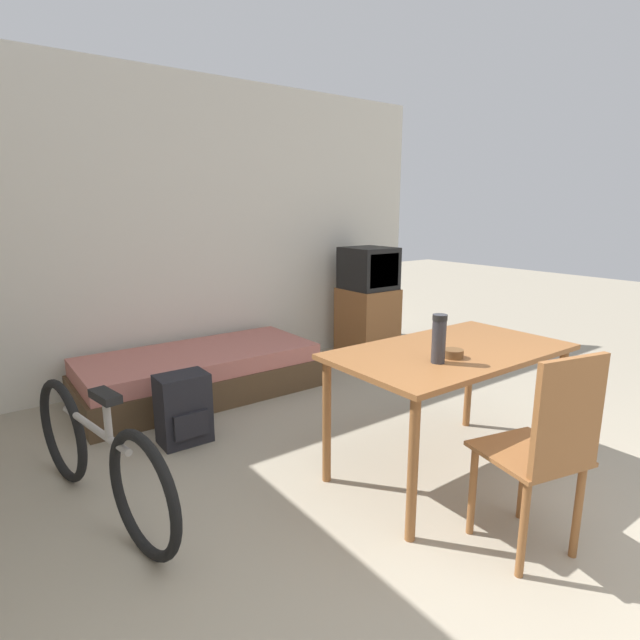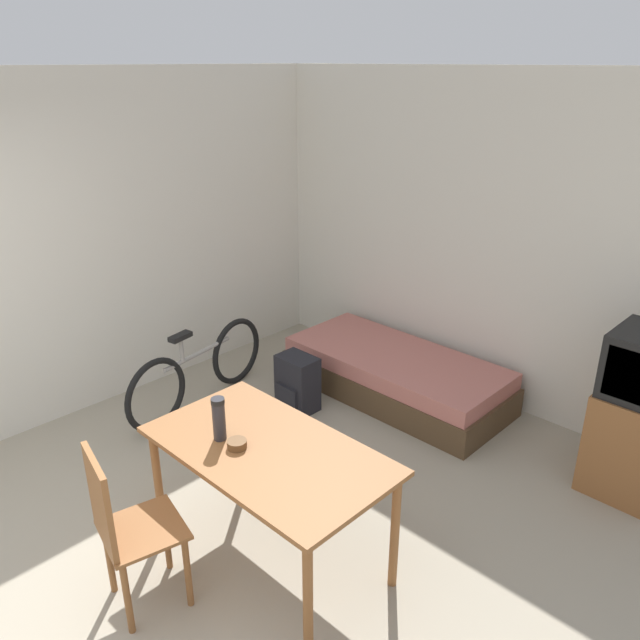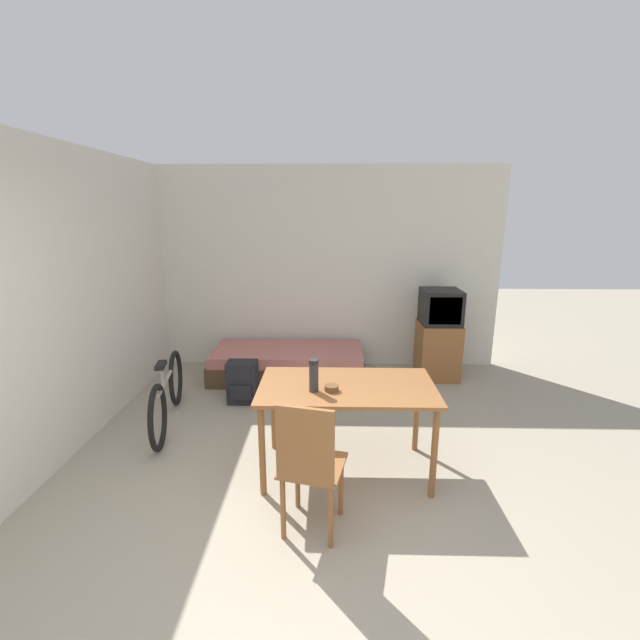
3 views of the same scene
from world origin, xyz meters
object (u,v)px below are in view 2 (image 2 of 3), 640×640
(mate_bowl, at_px, (237,444))
(tv, at_px, (639,417))
(dining_table, at_px, (268,461))
(wooden_chair, at_px, (124,524))
(thermos_flask, at_px, (219,417))
(backpack, at_px, (297,383))
(bicycle, at_px, (199,370))
(daybed, at_px, (396,375))

(mate_bowl, bearing_deg, tv, 58.35)
(dining_table, xyz_separation_m, wooden_chair, (-0.27, -0.75, -0.14))
(tv, height_order, mate_bowl, tv)
(thermos_flask, height_order, backpack, thermos_flask)
(bicycle, xyz_separation_m, mate_bowl, (1.65, -0.89, 0.47))
(thermos_flask, relative_size, backpack, 0.54)
(daybed, distance_m, thermos_flask, 2.34)
(dining_table, distance_m, thermos_flask, 0.37)
(daybed, distance_m, dining_table, 2.23)
(wooden_chair, relative_size, thermos_flask, 3.79)
(mate_bowl, bearing_deg, daybed, 104.35)
(thermos_flask, bearing_deg, tv, 56.00)
(tv, xyz_separation_m, mate_bowl, (-1.38, -2.24, 0.23))
(daybed, xyz_separation_m, backpack, (-0.44, -0.77, 0.05))
(daybed, xyz_separation_m, tv, (1.94, 0.06, 0.37))
(mate_bowl, bearing_deg, backpack, 125.30)
(tv, bearing_deg, thermos_flask, -124.00)
(thermos_flask, bearing_deg, backpack, 121.24)
(dining_table, relative_size, backpack, 2.92)
(thermos_flask, xyz_separation_m, backpack, (-0.86, 1.42, -0.67))
(thermos_flask, bearing_deg, dining_table, 25.81)
(wooden_chair, distance_m, mate_bowl, 0.70)
(bicycle, relative_size, thermos_flask, 6.01)
(backpack, bearing_deg, bicycle, -141.40)
(mate_bowl, relative_size, backpack, 0.23)
(thermos_flask, bearing_deg, mate_bowl, 4.27)
(tv, bearing_deg, backpack, -160.75)
(dining_table, bearing_deg, thermos_flask, -154.19)
(thermos_flask, xyz_separation_m, mate_bowl, (0.14, 0.01, -0.12))
(bicycle, bearing_deg, dining_table, -23.55)
(tv, xyz_separation_m, thermos_flask, (-1.52, -2.25, 0.35))
(tv, distance_m, mate_bowl, 2.65)
(tv, height_order, backpack, tv)
(dining_table, bearing_deg, bicycle, 156.45)
(daybed, height_order, mate_bowl, mate_bowl)
(bicycle, bearing_deg, tv, 24.03)
(bicycle, relative_size, mate_bowl, 14.21)
(mate_bowl, bearing_deg, dining_table, 43.17)
(mate_bowl, bearing_deg, bicycle, 151.71)
(wooden_chair, distance_m, bicycle, 2.16)
(backpack, bearing_deg, dining_table, -49.09)
(wooden_chair, xyz_separation_m, thermos_flask, (0.01, 0.63, 0.36))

